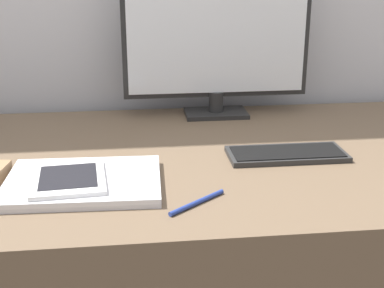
% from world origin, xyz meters
% --- Properties ---
extents(desk, '(1.55, 0.79, 0.72)m').
position_xyz_m(desk, '(0.00, 0.11, 0.36)').
color(desk, brown).
rests_on(desk, ground_plane).
extents(monitor, '(0.52, 0.11, 0.43)m').
position_xyz_m(monitor, '(0.10, 0.42, 0.94)').
color(monitor, '#262626').
rests_on(monitor, desk).
extents(keyboard, '(0.27, 0.11, 0.01)m').
position_xyz_m(keyboard, '(0.21, 0.07, 0.72)').
color(keyboard, '#282828').
rests_on(keyboard, desk).
extents(laptop, '(0.31, 0.24, 0.02)m').
position_xyz_m(laptop, '(-0.24, -0.04, 0.73)').
color(laptop, silver).
rests_on(laptop, desk).
extents(ereader, '(0.15, 0.18, 0.01)m').
position_xyz_m(ereader, '(-0.27, -0.06, 0.74)').
color(ereader, white).
rests_on(ereader, laptop).
extents(pen, '(0.11, 0.09, 0.01)m').
position_xyz_m(pen, '(-0.03, -0.15, 0.72)').
color(pen, navy).
rests_on(pen, desk).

